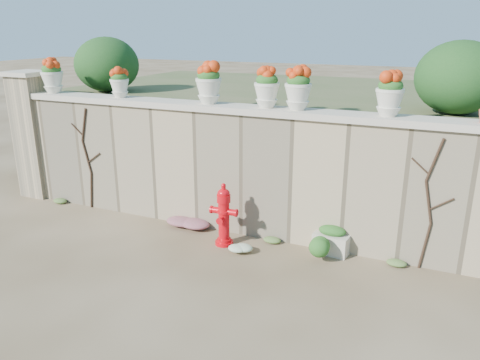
% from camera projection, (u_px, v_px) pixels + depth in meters
% --- Properties ---
extents(ground, '(80.00, 80.00, 0.00)m').
position_uv_depth(ground, '(168.00, 273.00, 6.53)').
color(ground, '#4F3C27').
rests_on(ground, ground).
extents(stone_wall, '(8.00, 0.40, 2.00)m').
position_uv_depth(stone_wall, '(223.00, 171.00, 7.79)').
color(stone_wall, tan).
rests_on(stone_wall, ground).
extents(wall_cap, '(8.10, 0.52, 0.10)m').
position_uv_depth(wall_cap, '(222.00, 108.00, 7.46)').
color(wall_cap, beige).
rests_on(wall_cap, stone_wall).
extents(gate_pillar, '(0.72, 0.72, 2.48)m').
position_uv_depth(gate_pillar, '(35.00, 134.00, 9.30)').
color(gate_pillar, tan).
rests_on(gate_pillar, ground).
extents(raised_fill, '(9.00, 6.00, 2.00)m').
position_uv_depth(raised_fill, '(284.00, 133.00, 10.57)').
color(raised_fill, '#384C23').
rests_on(raised_fill, ground).
extents(back_shrub_left, '(1.30, 1.30, 1.10)m').
position_uv_depth(back_shrub_left, '(107.00, 65.00, 9.58)').
color(back_shrub_left, '#143814').
rests_on(back_shrub_left, raised_fill).
extents(back_shrub_right, '(1.30, 1.30, 1.10)m').
position_uv_depth(back_shrub_right, '(459.00, 78.00, 7.05)').
color(back_shrub_right, '#143814').
rests_on(back_shrub_right, raised_fill).
extents(vine_left, '(0.60, 0.04, 1.91)m').
position_uv_depth(vine_left, '(87.00, 157.00, 8.62)').
color(vine_left, black).
rests_on(vine_left, ground).
extents(vine_right, '(0.60, 0.04, 1.91)m').
position_uv_depth(vine_right, '(429.00, 203.00, 6.36)').
color(vine_right, black).
rests_on(vine_right, ground).
extents(fire_hydrant, '(0.43, 0.31, 1.01)m').
position_uv_depth(fire_hydrant, '(224.00, 214.00, 7.25)').
color(fire_hydrant, red).
rests_on(fire_hydrant, ground).
extents(planter_box, '(0.56, 0.37, 0.44)m').
position_uv_depth(planter_box, '(332.00, 240.00, 7.07)').
color(planter_box, beige).
rests_on(planter_box, ground).
extents(green_shrub, '(0.56, 0.50, 0.53)m').
position_uv_depth(green_shrub, '(315.00, 243.00, 6.83)').
color(green_shrub, '#1E5119').
rests_on(green_shrub, ground).
extents(magenta_clump, '(0.80, 0.54, 0.21)m').
position_uv_depth(magenta_clump, '(188.00, 223.00, 7.92)').
color(magenta_clump, '#BE2676').
rests_on(magenta_clump, ground).
extents(white_flowers, '(0.50, 0.40, 0.18)m').
position_uv_depth(white_flowers, '(241.00, 248.00, 7.06)').
color(white_flowers, white).
rests_on(white_flowers, ground).
extents(urn_pot_0, '(0.40, 0.40, 0.63)m').
position_uv_depth(urn_pot_0, '(52.00, 76.00, 8.69)').
color(urn_pot_0, beige).
rests_on(urn_pot_0, wall_cap).
extents(urn_pot_1, '(0.33, 0.33, 0.51)m').
position_uv_depth(urn_pot_1, '(119.00, 83.00, 8.13)').
color(urn_pot_1, beige).
rests_on(urn_pot_1, wall_cap).
extents(urn_pot_2, '(0.42, 0.42, 0.65)m').
position_uv_depth(urn_pot_2, '(209.00, 83.00, 7.44)').
color(urn_pot_2, beige).
rests_on(urn_pot_2, wall_cap).
extents(urn_pot_3, '(0.39, 0.39, 0.61)m').
position_uv_depth(urn_pot_3, '(267.00, 88.00, 7.06)').
color(urn_pot_3, beige).
rests_on(urn_pot_3, wall_cap).
extents(urn_pot_4, '(0.40, 0.40, 0.62)m').
position_uv_depth(urn_pot_4, '(298.00, 89.00, 6.87)').
color(urn_pot_4, beige).
rests_on(urn_pot_4, wall_cap).
extents(urn_pot_5, '(0.39, 0.39, 0.61)m').
position_uv_depth(urn_pot_5, '(390.00, 94.00, 6.38)').
color(urn_pot_5, beige).
rests_on(urn_pot_5, wall_cap).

